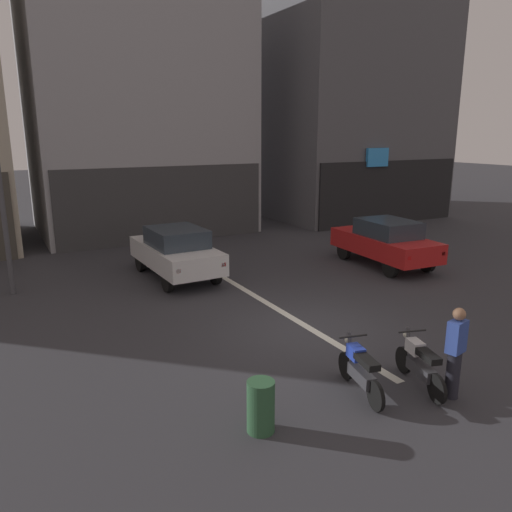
# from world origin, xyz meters

# --- Properties ---
(ground_plane) EXTENTS (120.00, 120.00, 0.00)m
(ground_plane) POSITION_xyz_m (0.00, 0.00, 0.00)
(ground_plane) COLOR #333338
(lane_centre_line) EXTENTS (0.20, 18.00, 0.01)m
(lane_centre_line) POSITION_xyz_m (0.00, 6.00, 0.00)
(lane_centre_line) COLOR silver
(lane_centre_line) RESTS_ON ground
(building_mid_block) EXTENTS (9.32, 7.26, 11.49)m
(building_mid_block) POSITION_xyz_m (0.13, 14.60, 5.73)
(building_mid_block) COLOR #9E9EA3
(building_mid_block) RESTS_ON ground
(building_far_right) EXTENTS (9.15, 9.86, 13.30)m
(building_far_right) POSITION_xyz_m (11.58, 14.60, 6.64)
(building_far_right) COLOR #56565B
(building_far_right) RESTS_ON ground
(car_white_crossing_near) EXTENTS (1.88, 4.15, 1.64)m
(car_white_crossing_near) POSITION_xyz_m (-1.34, 5.62, 0.89)
(car_white_crossing_near) COLOR black
(car_white_crossing_near) RESTS_ON ground
(car_red_parked_kerbside) EXTENTS (2.01, 4.20, 1.64)m
(car_red_parked_kerbside) POSITION_xyz_m (5.60, 3.55, 0.89)
(car_red_parked_kerbside) COLOR black
(car_red_parked_kerbside) RESTS_ON ground
(motorcycle_blue_row_leftmost) EXTENTS (0.57, 1.64, 0.98)m
(motorcycle_blue_row_leftmost) POSITION_xyz_m (-0.94, -2.91, 0.46)
(motorcycle_blue_row_leftmost) COLOR black
(motorcycle_blue_row_leftmost) RESTS_ON ground
(motorcycle_white_row_left_mid) EXTENTS (0.62, 1.63, 0.98)m
(motorcycle_white_row_left_mid) POSITION_xyz_m (0.17, -3.24, 0.46)
(motorcycle_white_row_left_mid) COLOR black
(motorcycle_white_row_left_mid) RESTS_ON ground
(person_by_motorcycles) EXTENTS (0.40, 0.29, 1.67)m
(person_by_motorcycles) POSITION_xyz_m (0.40, -3.80, 0.86)
(person_by_motorcycles) COLOR #23232D
(person_by_motorcycles) RESTS_ON ground
(trash_bin) EXTENTS (0.44, 0.44, 0.85)m
(trash_bin) POSITION_xyz_m (-3.07, -3.08, 0.42)
(trash_bin) COLOR #2D5938
(trash_bin) RESTS_ON ground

